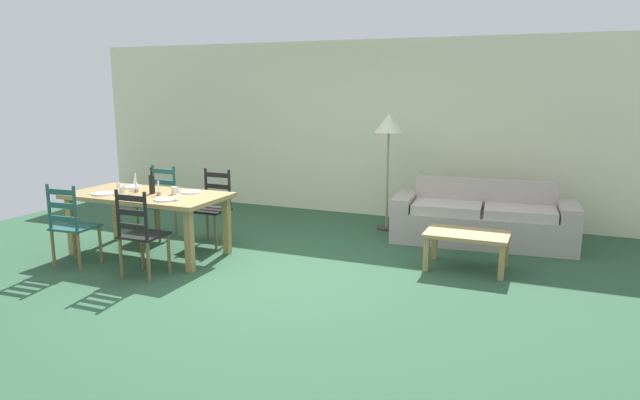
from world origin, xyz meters
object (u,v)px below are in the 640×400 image
at_px(dining_chair_far_left, 159,202).
at_px(coffee_cup_primary, 174,190).
at_px(wine_glass_near_left, 119,185).
at_px(wine_glass_far_left, 135,181).
at_px(dining_chair_near_left, 72,226).
at_px(dining_chair_far_right, 213,207).
at_px(dining_table, 148,201).
at_px(coffee_table, 467,238).
at_px(wine_glass_near_right, 179,190).
at_px(couch, 483,220).
at_px(dining_chair_near_right, 140,234).
at_px(standing_lamp, 389,130).
at_px(wine_bottle, 152,184).
at_px(coffee_cup_secondary, 122,189).

distance_m(dining_chair_far_left, coffee_cup_primary, 1.01).
distance_m(wine_glass_near_left, wine_glass_far_left, 0.27).
distance_m(dining_chair_near_left, wine_glass_far_left, 0.96).
bearing_deg(dining_chair_far_left, dining_chair_far_right, 0.80).
relative_size(dining_table, coffee_table, 2.11).
distance_m(dining_chair_near_left, wine_glass_near_right, 1.25).
height_order(dining_table, dining_chair_far_left, dining_chair_far_left).
relative_size(dining_chair_far_left, wine_glass_near_right, 5.96).
xyz_separation_m(dining_chair_far_right, wine_glass_near_left, (-0.74, -0.86, 0.38)).
bearing_deg(couch, coffee_cup_primary, -148.81).
relative_size(dining_chair_near_right, coffee_cup_primary, 10.67).
distance_m(couch, standing_lamp, 1.76).
bearing_deg(standing_lamp, dining_table, -135.11).
relative_size(dining_table, dining_chair_far_left, 1.98).
distance_m(dining_chair_near_left, dining_chair_far_left, 1.45).
bearing_deg(wine_glass_far_left, dining_table, -24.37).
relative_size(dining_chair_far_left, coffee_cup_primary, 10.67).
xyz_separation_m(wine_bottle, coffee_table, (3.58, 0.87, -0.51)).
relative_size(wine_glass_near_right, coffee_cup_primary, 1.79).
height_order(wine_glass_near_left, couch, wine_glass_near_left).
height_order(dining_chair_far_left, couch, dining_chair_far_left).
bearing_deg(dining_chair_far_left, wine_bottle, -55.87).
height_order(dining_chair_far_right, coffee_table, dining_chair_far_right).
relative_size(wine_bottle, coffee_cup_secondary, 3.51).
height_order(dining_chair_far_left, wine_glass_near_left, dining_chair_far_left).
height_order(wine_glass_far_left, coffee_table, wine_glass_far_left).
bearing_deg(dining_chair_far_left, coffee_cup_primary, -40.29).
bearing_deg(dining_chair_near_right, couch, 41.64).
distance_m(wine_glass_near_right, coffee_cup_secondary, 0.91).
bearing_deg(dining_chair_near_left, dining_table, 57.09).
bearing_deg(wine_bottle, dining_table, -149.51).
bearing_deg(dining_table, dining_chair_near_left, -122.91).
relative_size(wine_glass_near_right, standing_lamp, 0.10).
distance_m(couch, coffee_table, 1.22).
relative_size(wine_glass_far_left, coffee_cup_primary, 1.79).
bearing_deg(wine_glass_near_right, wine_bottle, 160.30).
distance_m(wine_bottle, couch, 4.20).
bearing_deg(coffee_cup_primary, dining_table, -163.56).
bearing_deg(dining_chair_far_right, dining_table, -120.98).
xyz_separation_m(dining_table, dining_chair_near_left, (-0.47, -0.73, -0.19)).
height_order(wine_bottle, wine_glass_near_right, wine_bottle).
bearing_deg(coffee_cup_secondary, dining_chair_near_right, -39.27).
distance_m(dining_chair_far_left, wine_glass_far_left, 0.71).
bearing_deg(coffee_cup_secondary, dining_chair_far_left, 96.41).
relative_size(wine_bottle, couch, 0.14).
bearing_deg(dining_chair_far_right, coffee_cup_secondary, -134.14).
relative_size(wine_glass_far_left, standing_lamp, 0.10).
bearing_deg(standing_lamp, wine_bottle, -134.85).
bearing_deg(dining_chair_near_left, coffee_cup_secondary, 77.70).
bearing_deg(wine_glass_far_left, dining_chair_far_right, 39.23).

